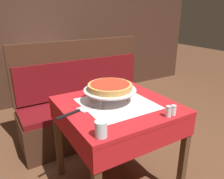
% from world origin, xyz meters
% --- Properties ---
extents(dining_table_front, '(0.82, 0.82, 0.77)m').
position_xyz_m(dining_table_front, '(0.00, 0.00, 0.66)').
color(dining_table_front, red).
rests_on(dining_table_front, ground_plane).
extents(dining_table_rear, '(0.75, 0.75, 0.77)m').
position_xyz_m(dining_table_rear, '(-0.01, 1.70, 0.67)').
color(dining_table_rear, beige).
rests_on(dining_table_rear, ground_plane).
extents(booth_bench, '(1.56, 0.50, 1.13)m').
position_xyz_m(booth_bench, '(0.14, 0.86, 0.33)').
color(booth_bench, '#3D2316').
rests_on(booth_bench, ground_plane).
extents(back_wall_panel, '(6.00, 0.04, 2.40)m').
position_xyz_m(back_wall_panel, '(0.00, 2.21, 1.20)').
color(back_wall_panel, '#3D2319').
rests_on(back_wall_panel, ground_plane).
extents(pizza_pan_stand, '(0.41, 0.41, 0.10)m').
position_xyz_m(pizza_pan_stand, '(-0.03, 0.06, 0.86)').
color(pizza_pan_stand, '#ADADB2').
rests_on(pizza_pan_stand, dining_table_front).
extents(deep_dish_pizza, '(0.34, 0.34, 0.05)m').
position_xyz_m(deep_dish_pizza, '(-0.03, 0.06, 0.90)').
color(deep_dish_pizza, tan).
rests_on(deep_dish_pizza, pizza_pan_stand).
extents(pizza_server, '(0.31, 0.14, 0.01)m').
position_xyz_m(pizza_server, '(-0.32, 0.01, 0.78)').
color(pizza_server, '#BCBCC1').
rests_on(pizza_server, dining_table_front).
extents(water_glass_near, '(0.07, 0.07, 0.10)m').
position_xyz_m(water_glass_near, '(-0.33, -0.35, 0.82)').
color(water_glass_near, silver).
rests_on(water_glass_near, dining_table_front).
extents(salt_shaker, '(0.04, 0.04, 0.08)m').
position_xyz_m(salt_shaker, '(0.17, -0.37, 0.81)').
color(salt_shaker, silver).
rests_on(salt_shaker, dining_table_front).
extents(pepper_shaker, '(0.04, 0.04, 0.07)m').
position_xyz_m(pepper_shaker, '(0.22, -0.37, 0.81)').
color(pepper_shaker, silver).
rests_on(pepper_shaker, dining_table_front).
extents(condiment_caddy, '(0.11, 0.11, 0.17)m').
position_xyz_m(condiment_caddy, '(0.07, 1.59, 0.82)').
color(condiment_caddy, black).
rests_on(condiment_caddy, dining_table_rear).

